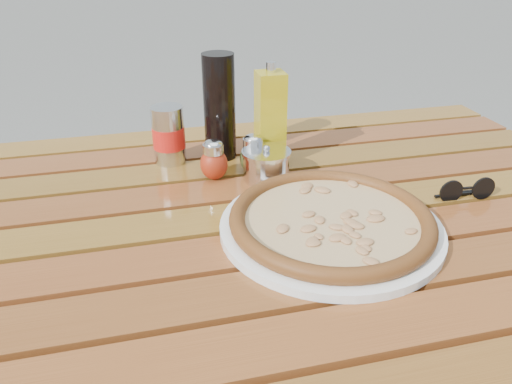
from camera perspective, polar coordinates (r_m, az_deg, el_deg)
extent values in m
cube|color=#371A0C|center=(1.62, 19.30, -5.03)|extent=(0.06, 0.06, 0.70)
cube|color=#37200C|center=(0.89, 0.31, -5.13)|extent=(1.36, 0.86, 0.04)
cube|color=#59290F|center=(0.64, 7.20, -16.82)|extent=(1.40, 0.09, 0.03)
cube|color=#51260E|center=(0.71, 4.35, -11.34)|extent=(1.40, 0.09, 0.03)
cube|color=#56260F|center=(0.79, 2.11, -6.87)|extent=(1.40, 0.09, 0.03)
cube|color=#57340F|center=(0.87, 0.31, -3.20)|extent=(1.40, 0.09, 0.03)
cube|color=#52250E|center=(0.96, -1.16, -0.18)|extent=(1.40, 0.09, 0.03)
cube|color=#51300E|center=(1.05, -2.38, 2.34)|extent=(1.40, 0.09, 0.03)
cube|color=#55260F|center=(1.14, -3.42, 4.46)|extent=(1.40, 0.09, 0.03)
cube|color=#5B3710|center=(1.23, -4.31, 6.27)|extent=(1.40, 0.09, 0.03)
cylinder|color=white|center=(0.82, 8.52, -4.02)|extent=(0.46, 0.46, 0.01)
cylinder|color=beige|center=(0.81, 8.57, -3.30)|extent=(0.35, 0.35, 0.01)
torus|color=black|center=(0.81, 8.60, -3.00)|extent=(0.37, 0.37, 0.03)
ellipsoid|color=#A82C13|center=(0.98, -4.82, 3.19)|extent=(0.06, 0.06, 0.06)
cylinder|color=silver|center=(0.96, -4.90, 4.97)|extent=(0.04, 0.04, 0.02)
ellipsoid|color=silver|center=(0.96, -4.92, 5.47)|extent=(0.04, 0.04, 0.02)
ellipsoid|color=#3A3F19|center=(1.00, -0.33, 3.88)|extent=(0.06, 0.06, 0.06)
cylinder|color=white|center=(0.99, -0.34, 5.63)|extent=(0.04, 0.04, 0.02)
ellipsoid|color=silver|center=(0.98, -0.34, 6.12)|extent=(0.04, 0.04, 0.02)
cylinder|color=black|center=(1.05, -4.20, 9.65)|extent=(0.08, 0.08, 0.22)
cylinder|color=silver|center=(1.05, -9.95, 6.46)|extent=(0.07, 0.07, 0.12)
cylinder|color=red|center=(1.05, -9.93, 6.21)|extent=(0.07, 0.07, 0.04)
cube|color=#AE9912|center=(1.02, 1.62, 8.39)|extent=(0.06, 0.06, 0.19)
cylinder|color=white|center=(0.99, 1.71, 14.10)|extent=(0.02, 0.02, 0.02)
cylinder|color=silver|center=(0.97, 1.18, 2.99)|extent=(0.10, 0.10, 0.05)
cylinder|color=silver|center=(0.96, 1.19, 4.56)|extent=(0.11, 0.11, 0.01)
sphere|color=silver|center=(0.96, 1.20, 4.99)|extent=(0.02, 0.02, 0.01)
cylinder|color=black|center=(0.96, 21.41, 0.05)|extent=(0.04, 0.01, 0.04)
cylinder|color=black|center=(1.00, 24.55, 0.37)|extent=(0.04, 0.01, 0.04)
cube|color=black|center=(0.98, 23.05, 0.42)|extent=(0.02, 0.00, 0.00)
cube|color=black|center=(0.99, 22.02, -0.24)|extent=(0.09, 0.01, 0.00)
cube|color=black|center=(1.00, 22.81, 0.02)|extent=(0.09, 0.01, 0.00)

